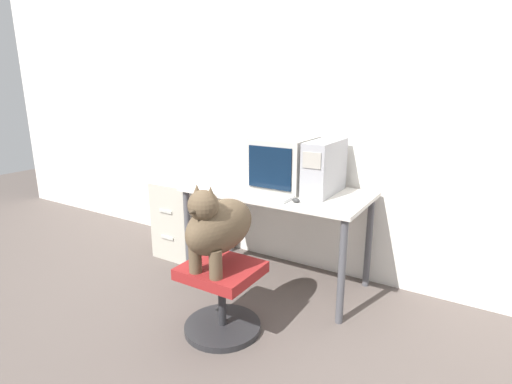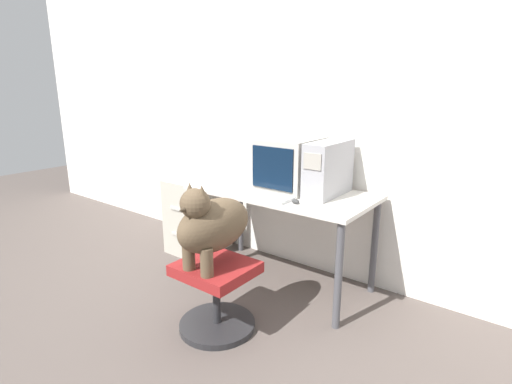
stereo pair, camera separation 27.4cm
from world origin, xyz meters
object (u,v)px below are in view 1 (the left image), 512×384
at_px(pc_tower, 325,167).
at_px(dog, 218,225).
at_px(filing_cabinet, 187,217).
at_px(crt_monitor, 284,163).
at_px(keyboard, 263,195).
at_px(office_chair, 222,295).

relative_size(pc_tower, dog, 0.85).
distance_m(pc_tower, filing_cabinet, 1.47).
relative_size(crt_monitor, pc_tower, 0.95).
xyz_separation_m(keyboard, filing_cabinet, (-1.01, 0.31, -0.43)).
bearing_deg(keyboard, office_chair, -88.51).
relative_size(crt_monitor, office_chair, 0.91).
distance_m(crt_monitor, pc_tower, 0.33).
bearing_deg(pc_tower, keyboard, -133.92).
xyz_separation_m(pc_tower, office_chair, (-0.31, -0.87, -0.71)).
height_order(office_chair, filing_cabinet, filing_cabinet).
height_order(pc_tower, keyboard, pc_tower).
bearing_deg(keyboard, pc_tower, 46.08).
relative_size(pc_tower, filing_cabinet, 0.68).
bearing_deg(filing_cabinet, dog, -40.20).
relative_size(keyboard, filing_cabinet, 0.60).
bearing_deg(office_chair, pc_tower, 70.40).
relative_size(crt_monitor, filing_cabinet, 0.64).
distance_m(office_chair, dog, 0.48).
bearing_deg(crt_monitor, dog, -88.80).
distance_m(crt_monitor, keyboard, 0.37).
height_order(crt_monitor, keyboard, crt_monitor).
relative_size(keyboard, office_chair, 0.84).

